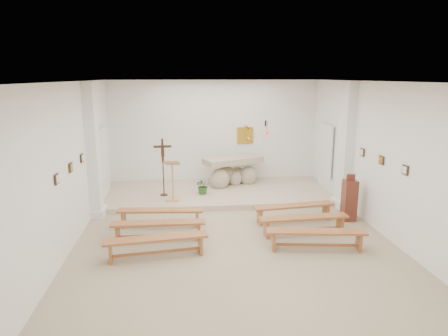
{
  "coord_description": "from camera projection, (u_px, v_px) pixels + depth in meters",
  "views": [
    {
      "loc": [
        -1.12,
        -8.37,
        3.6
      ],
      "look_at": [
        -0.04,
        1.6,
        1.3
      ],
      "focal_mm": 32.0,
      "sensor_mm": 36.0,
      "label": 1
    }
  ],
  "objects": [
    {
      "name": "bench_left_front",
      "position": [
        160.0,
        214.0,
        9.75
      ],
      "size": [
        2.11,
        0.53,
        0.44
      ],
      "rotation": [
        0.0,
        0.0,
        -0.09
      ],
      "color": "#AD6432",
      "rests_on": "ground"
    },
    {
      "name": "altar",
      "position": [
        232.0,
        173.0,
        13.01
      ],
      "size": [
        2.04,
        1.38,
        0.98
      ],
      "rotation": [
        0.0,
        0.0,
        0.37
      ],
      "color": "#C1AE93",
      "rests_on": "sanctuary_platform"
    },
    {
      "name": "lectern",
      "position": [
        173.0,
        180.0,
        11.29
      ],
      "size": [
        0.47,
        0.41,
        1.2
      ],
      "rotation": [
        0.0,
        0.0,
        -0.13
      ],
      "color": "tan",
      "rests_on": "sanctuary_platform"
    },
    {
      "name": "wall_right",
      "position": [
        387.0,
        161.0,
        9.01
      ],
      "size": [
        0.02,
        10.0,
        3.5
      ],
      "primitive_type": "cube",
      "color": "white",
      "rests_on": "ground"
    },
    {
      "name": "station_frame_right_rear",
      "position": [
        362.0,
        152.0,
        10.18
      ],
      "size": [
        0.03,
        0.2,
        0.2
      ],
      "primitive_type": "cube",
      "color": "#3A2619",
      "rests_on": "wall_right"
    },
    {
      "name": "gold_wall_relief",
      "position": [
        245.0,
        135.0,
        13.58
      ],
      "size": [
        0.55,
        0.04,
        0.55
      ],
      "primitive_type": "cube",
      "color": "gold",
      "rests_on": "wall_back"
    },
    {
      "name": "ground",
      "position": [
        233.0,
        239.0,
        9.04
      ],
      "size": [
        7.0,
        10.0,
        0.0
      ],
      "primitive_type": "cube",
      "color": "tan",
      "rests_on": "ground"
    },
    {
      "name": "sanctuary_lamp",
      "position": [
        267.0,
        131.0,
        13.37
      ],
      "size": [
        0.11,
        0.36,
        0.44
      ],
      "color": "black",
      "rests_on": "wall_back"
    },
    {
      "name": "wall_left",
      "position": [
        67.0,
        168.0,
        8.28
      ],
      "size": [
        0.02,
        10.0,
        3.5
      ],
      "primitive_type": "cube",
      "color": "white",
      "rests_on": "ground"
    },
    {
      "name": "donation_pedestal",
      "position": [
        349.0,
        200.0,
        10.15
      ],
      "size": [
        0.33,
        0.33,
        1.22
      ],
      "rotation": [
        0.0,
        0.0,
        -0.02
      ],
      "color": "#5F251B",
      "rests_on": "ground"
    },
    {
      "name": "bench_right_front",
      "position": [
        294.0,
        209.0,
        10.1
      ],
      "size": [
        2.11,
        0.58,
        0.44
      ],
      "rotation": [
        0.0,
        0.0,
        0.12
      ],
      "color": "#AD6432",
      "rests_on": "ground"
    },
    {
      "name": "radiator_right",
      "position": [
        335.0,
        191.0,
        11.95
      ],
      "size": [
        0.1,
        0.85,
        0.52
      ],
      "primitive_type": "cube",
      "color": "silver",
      "rests_on": "ground"
    },
    {
      "name": "station_frame_left_rear",
      "position": [
        82.0,
        158.0,
        9.45
      ],
      "size": [
        0.03,
        0.2,
        0.2
      ],
      "primitive_type": "cube",
      "color": "#3A2619",
      "rests_on": "wall_left"
    },
    {
      "name": "potted_plant",
      "position": [
        203.0,
        186.0,
        11.98
      ],
      "size": [
        0.54,
        0.5,
        0.51
      ],
      "primitive_type": "imported",
      "rotation": [
        0.0,
        0.0,
        0.27
      ],
      "color": "#2D5923",
      "rests_on": "sanctuary_platform"
    },
    {
      "name": "wall_back",
      "position": [
        214.0,
        133.0,
        13.48
      ],
      "size": [
        7.0,
        0.02,
        3.5
      ],
      "primitive_type": "cube",
      "color": "white",
      "rests_on": "ground"
    },
    {
      "name": "station_frame_left_front",
      "position": [
        57.0,
        179.0,
        7.51
      ],
      "size": [
        0.03,
        0.2,
        0.2
      ],
      "primitive_type": "cube",
      "color": "#3A2619",
      "rests_on": "wall_left"
    },
    {
      "name": "radiator_left",
      "position": [
        100.0,
        198.0,
        11.23
      ],
      "size": [
        0.1,
        0.85,
        0.52
      ],
      "primitive_type": "cube",
      "color": "silver",
      "rests_on": "ground"
    },
    {
      "name": "ceiling",
      "position": [
        234.0,
        82.0,
        8.25
      ],
      "size": [
        7.0,
        10.0,
        0.02
      ],
      "primitive_type": "cube",
      "color": "silver",
      "rests_on": "wall_back"
    },
    {
      "name": "bench_right_third",
      "position": [
        316.0,
        235.0,
        8.42
      ],
      "size": [
        2.11,
        0.61,
        0.44
      ],
      "rotation": [
        0.0,
        0.0,
        -0.14
      ],
      "color": "#AD6432",
      "rests_on": "ground"
    },
    {
      "name": "bench_right_second",
      "position": [
        304.0,
        221.0,
        9.26
      ],
      "size": [
        2.1,
        0.45,
        0.44
      ],
      "rotation": [
        0.0,
        0.0,
        0.06
      ],
      "color": "#AD6432",
      "rests_on": "ground"
    },
    {
      "name": "pilaster_left",
      "position": [
        93.0,
        151.0,
        10.23
      ],
      "size": [
        0.26,
        0.55,
        3.5
      ],
      "primitive_type": "cube",
      "color": "white",
      "rests_on": "ground"
    },
    {
      "name": "station_frame_left_mid",
      "position": [
        71.0,
        167.0,
        8.48
      ],
      "size": [
        0.03,
        0.2,
        0.2
      ],
      "primitive_type": "cube",
      "color": "#3A2619",
      "rests_on": "wall_left"
    },
    {
      "name": "sanctuary_platform",
      "position": [
        219.0,
        193.0,
        12.41
      ],
      "size": [
        6.98,
        3.0,
        0.15
      ],
      "primitive_type": "cube",
      "color": "#BDAA91",
      "rests_on": "ground"
    },
    {
      "name": "bench_left_second",
      "position": [
        159.0,
        227.0,
        8.91
      ],
      "size": [
        2.09,
        0.37,
        0.44
      ],
      "rotation": [
        0.0,
        0.0,
        -0.02
      ],
      "color": "#AD6432",
      "rests_on": "ground"
    },
    {
      "name": "crucifix_stand",
      "position": [
        163.0,
        163.0,
        11.66
      ],
      "size": [
        0.52,
        0.22,
        1.7
      ],
      "rotation": [
        0.0,
        0.0,
        0.08
      ],
      "color": "#382012",
      "rests_on": "sanctuary_platform"
    },
    {
      "name": "station_frame_right_mid",
      "position": [
        381.0,
        160.0,
        9.21
      ],
      "size": [
        0.03,
        0.2,
        0.2
      ],
      "primitive_type": "cube",
      "color": "#3A2619",
      "rests_on": "wall_right"
    },
    {
      "name": "pilaster_right",
      "position": [
        346.0,
        146.0,
        10.93
      ],
      "size": [
        0.26,
        0.55,
        3.5
      ],
      "primitive_type": "cube",
      "color": "white",
      "rests_on": "ground"
    },
    {
      "name": "station_frame_right_front",
      "position": [
        405.0,
        170.0,
        8.24
      ],
      "size": [
        0.03,
        0.2,
        0.2
      ],
      "primitive_type": "cube",
      "color": "#3A2619",
      "rests_on": "wall_right"
    },
    {
      "name": "bench_left_third",
      "position": [
        156.0,
        242.0,
        8.07
      ],
      "size": [
        2.11,
        0.59,
        0.44
      ],
      "rotation": [
        0.0,
        0.0,
        0.12
      ],
      "color": "#AD6432",
      "rests_on": "ground"
    }
  ]
}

